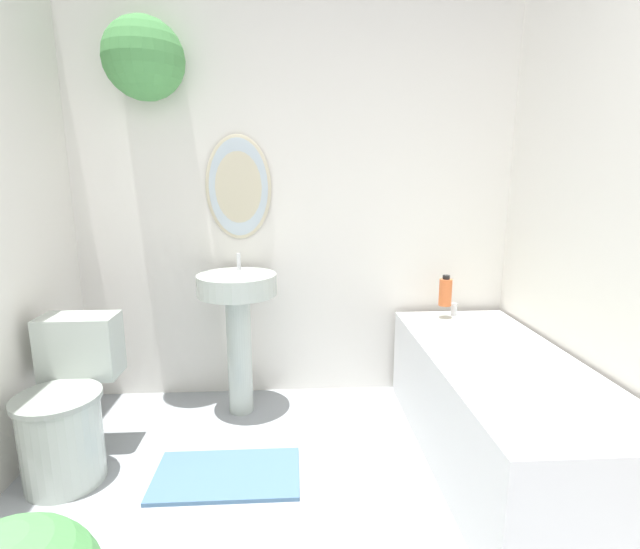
{
  "coord_description": "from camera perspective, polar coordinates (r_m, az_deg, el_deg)",
  "views": [
    {
      "loc": [
        -0.02,
        -0.37,
        1.36
      ],
      "look_at": [
        0.09,
        1.52,
        0.96
      ],
      "focal_mm": 26.0,
      "sensor_mm": 36.0,
      "label": 1
    }
  ],
  "objects": [
    {
      "name": "wall_back",
      "position": [
        2.83,
        -5.9,
        11.24
      ],
      "size": [
        2.75,
        0.43,
        2.4
      ],
      "color": "silver",
      "rests_on": "ground_plane"
    },
    {
      "name": "shampoo_bottle",
      "position": [
        2.86,
        15.18,
        -2.05
      ],
      "size": [
        0.08,
        0.08,
        0.18
      ],
      "color": "#DB6633",
      "rests_on": "bathtub"
    },
    {
      "name": "toilet",
      "position": [
        2.51,
        -28.61,
        -14.33
      ],
      "size": [
        0.37,
        0.55,
        0.71
      ],
      "color": "#B2BCB2",
      "rests_on": "ground_plane"
    },
    {
      "name": "bathtub",
      "position": [
        2.47,
        21.18,
        -15.05
      ],
      "size": [
        0.68,
        1.57,
        0.61
      ],
      "color": "silver",
      "rests_on": "ground_plane"
    },
    {
      "name": "bath_mat",
      "position": [
        2.38,
        -11.36,
        -23.02
      ],
      "size": [
        0.67,
        0.38,
        0.02
      ],
      "color": "#4C7093",
      "rests_on": "ground_plane"
    },
    {
      "name": "pedestal_sink",
      "position": [
        2.69,
        -10.06,
        -4.47
      ],
      "size": [
        0.45,
        0.45,
        0.93
      ],
      "color": "#B2BCB2",
      "rests_on": "ground_plane"
    }
  ]
}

